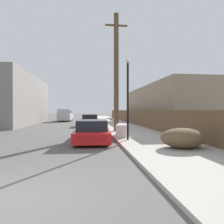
# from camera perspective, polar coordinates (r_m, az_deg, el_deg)

# --- Properties ---
(ground_plane) EXTENTS (220.00, 220.00, 0.00)m
(ground_plane) POSITION_cam_1_polar(r_m,az_deg,el_deg) (4.63, -28.11, -22.07)
(ground_plane) COLOR #595654
(sidewalk_curb) EXTENTS (4.20, 63.00, 0.12)m
(sidewalk_curb) POSITION_cam_1_polar(r_m,az_deg,el_deg) (27.81, 0.48, -3.03)
(sidewalk_curb) COLOR #ADA89E
(sidewalk_curb) RESTS_ON ground
(discarded_fridge) EXTENTS (1.04, 1.90, 0.78)m
(discarded_fridge) POSITION_cam_1_polar(r_m,az_deg,el_deg) (12.97, 2.80, -5.15)
(discarded_fridge) COLOR white
(discarded_fridge) RESTS_ON sidewalk_curb
(parked_sports_car_red) EXTENTS (2.13, 4.67, 1.23)m
(parked_sports_car_red) POSITION_cam_1_polar(r_m,az_deg,el_deg) (11.44, -5.59, -5.58)
(parked_sports_car_red) COLOR red
(parked_sports_car_red) RESTS_ON ground
(car_parked_mid) EXTENTS (1.99, 4.27, 1.30)m
(car_parked_mid) POSITION_cam_1_polar(r_m,az_deg,el_deg) (22.73, -6.34, -2.42)
(car_parked_mid) COLOR #5B1E19
(car_parked_mid) RESTS_ON ground
(pickup_truck) EXTENTS (2.12, 5.93, 1.94)m
(pickup_truck) POSITION_cam_1_polar(r_m,az_deg,el_deg) (33.42, -13.18, -0.91)
(pickup_truck) COLOR silver
(pickup_truck) RESTS_ON ground
(utility_pole) EXTENTS (1.80, 0.39, 9.44)m
(utility_pole) POSITION_cam_1_polar(r_m,az_deg,el_deg) (16.41, 1.22, 11.50)
(utility_pole) COLOR brown
(utility_pole) RESTS_ON sidewalk_curb
(street_lamp) EXTENTS (0.26, 0.26, 4.54)m
(street_lamp) POSITION_cam_1_polar(r_m,az_deg,el_deg) (11.23, 4.52, 5.56)
(street_lamp) COLOR black
(street_lamp) RESTS_ON sidewalk_curb
(brush_pile) EXTENTS (1.93, 1.59, 0.87)m
(brush_pile) POSITION_cam_1_polar(r_m,az_deg,el_deg) (9.37, 19.49, -6.99)
(brush_pile) COLOR brown
(brush_pile) RESTS_ON sidewalk_curb
(wooden_fence) EXTENTS (0.08, 40.99, 1.66)m
(wooden_fence) POSITION_cam_1_polar(r_m,az_deg,el_deg) (24.74, 6.05, -1.41)
(wooden_fence) COLOR brown
(wooden_fence) RESTS_ON sidewalk_curb
(building_left_block) EXTENTS (7.00, 16.23, 6.06)m
(building_left_block) POSITION_cam_1_polar(r_m,az_deg,el_deg) (28.65, -27.78, 2.95)
(building_left_block) COLOR gray
(building_left_block) RESTS_ON ground
(building_right_house) EXTENTS (6.00, 19.76, 4.88)m
(building_right_house) POSITION_cam_1_polar(r_m,az_deg,el_deg) (27.93, 14.35, 1.85)
(building_right_house) COLOR gray
(building_right_house) RESTS_ON ground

